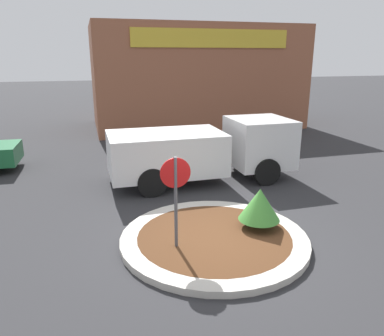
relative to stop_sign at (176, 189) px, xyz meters
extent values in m
plane|color=#2D2D30|center=(0.93, 0.23, -1.44)|extent=(120.00, 120.00, 0.00)
cylinder|color=#BCB7AD|center=(0.93, 0.23, -1.37)|extent=(4.21, 4.21, 0.15)
cylinder|color=#4C2D19|center=(0.93, 0.23, -1.37)|extent=(3.46, 3.46, 0.15)
cylinder|color=#4C4C51|center=(0.00, 0.00, -0.39)|extent=(0.07, 0.07, 2.11)
cylinder|color=#B71414|center=(0.00, 0.00, 0.34)|extent=(0.63, 0.03, 0.63)
cylinder|color=brown|center=(2.08, 0.36, -1.19)|extent=(0.08, 0.08, 0.20)
cone|color=#3D7F33|center=(2.08, 0.36, -0.71)|extent=(0.97, 0.97, 0.75)
cube|color=silver|center=(4.01, 4.45, -0.24)|extent=(1.95, 2.08, 1.60)
cube|color=silver|center=(0.75, 4.43, -0.39)|extent=(3.64, 2.20, 1.30)
cube|color=black|center=(4.69, 4.45, 0.04)|extent=(0.05, 1.86, 0.56)
cylinder|color=black|center=(3.82, 5.45, -1.00)|extent=(0.89, 0.25, 0.89)
cylinder|color=black|center=(3.83, 3.44, -1.00)|extent=(0.89, 0.25, 0.89)
cylinder|color=black|center=(0.08, 5.43, -1.00)|extent=(0.89, 0.25, 0.89)
cylinder|color=black|center=(0.09, 3.42, -1.00)|extent=(0.89, 0.25, 0.89)
cube|color=#93563D|center=(4.73, 14.73, 1.39)|extent=(11.69, 6.00, 5.68)
cube|color=gold|center=(4.73, 11.70, 3.42)|extent=(8.18, 0.08, 0.90)
cylinder|color=black|center=(-4.96, 8.46, -1.11)|extent=(0.67, 0.22, 0.66)
camera|label=1|loc=(-1.63, -6.97, 2.59)|focal=35.00mm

